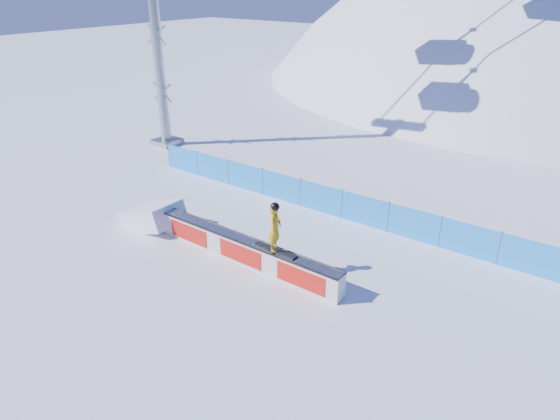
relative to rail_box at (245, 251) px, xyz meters
The scene contains 6 objects.
ground 2.01m from the rail_box, 12.32° to the left, with size 160.00×160.00×0.00m, color white.
snow_hill 46.29m from the rail_box, 87.42° to the left, with size 64.00×64.00×64.00m.
safety_fence 5.28m from the rail_box, 68.76° to the left, with size 22.05×0.05×1.30m.
rail_box is the anchor object (origin of this frame).
snow_ramp 4.74m from the rail_box, behind, with size 2.29×1.52×0.86m, color white, non-canonical shape.
snowboarder 1.82m from the rail_box, ahead, with size 1.60×0.65×1.67m.
Camera 1 is at (7.68, -11.48, 8.83)m, focal length 32.00 mm.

